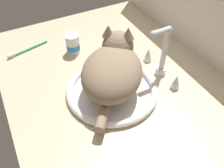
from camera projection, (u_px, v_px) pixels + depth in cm
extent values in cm
cube|color=#CCB793|center=(112.00, 82.00, 90.24)|extent=(105.21, 77.40, 3.00)
cube|color=silver|center=(201.00, 21.00, 92.37)|extent=(105.21, 2.40, 33.65)
torus|color=white|center=(112.00, 89.00, 83.57)|extent=(32.83, 32.83, 2.52)
cylinder|color=white|center=(112.00, 91.00, 84.25)|extent=(29.05, 29.05, 0.60)
cylinder|color=silver|center=(161.00, 71.00, 90.44)|extent=(4.00, 4.00, 2.73)
cylinder|color=silver|center=(165.00, 50.00, 83.38)|extent=(2.00, 2.00, 17.14)
sphere|color=silver|center=(169.00, 29.00, 77.28)|extent=(2.20, 2.20, 2.20)
cylinder|color=silver|center=(161.00, 32.00, 76.26)|extent=(2.00, 6.30, 2.00)
sphere|color=silver|center=(153.00, 34.00, 75.23)|extent=(2.10, 2.10, 2.10)
cylinder|color=silver|center=(148.00, 59.00, 96.35)|extent=(3.20, 3.20, 1.60)
cone|color=silver|center=(148.00, 53.00, 94.25)|extent=(2.88, 2.88, 4.31)
cylinder|color=silver|center=(175.00, 86.00, 85.32)|extent=(3.20, 3.20, 1.60)
cone|color=silver|center=(176.00, 80.00, 83.22)|extent=(2.88, 2.88, 4.31)
ellipsoid|color=#8C755B|center=(112.00, 73.00, 77.87)|extent=(33.16, 32.26, 13.52)
sphere|color=#8C755B|center=(118.00, 47.00, 82.86)|extent=(11.29, 11.29, 11.29)
cone|color=#8C755B|center=(108.00, 31.00, 79.01)|extent=(4.29, 4.29, 4.23)
cone|color=#8C755B|center=(128.00, 33.00, 78.08)|extent=(4.29, 4.29, 4.23)
ellipsoid|color=silver|center=(120.00, 42.00, 86.58)|extent=(5.61, 5.82, 3.61)
ellipsoid|color=silver|center=(117.00, 57.00, 84.69)|extent=(12.72, 13.28, 7.44)
cylinder|color=#8C755B|center=(103.00, 116.00, 71.66)|extent=(9.98, 8.92, 3.20)
cylinder|color=white|center=(73.00, 45.00, 98.87)|extent=(5.56, 5.56, 6.46)
cylinder|color=#338CD1|center=(73.00, 46.00, 99.24)|extent=(5.73, 5.73, 2.58)
cylinder|color=white|center=(72.00, 37.00, 95.93)|extent=(5.84, 5.84, 1.81)
cylinder|color=#3FB266|center=(31.00, 48.00, 102.06)|extent=(4.72, 15.57, 1.00)
cube|color=white|center=(10.00, 56.00, 97.36)|extent=(1.78, 2.81, 1.20)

